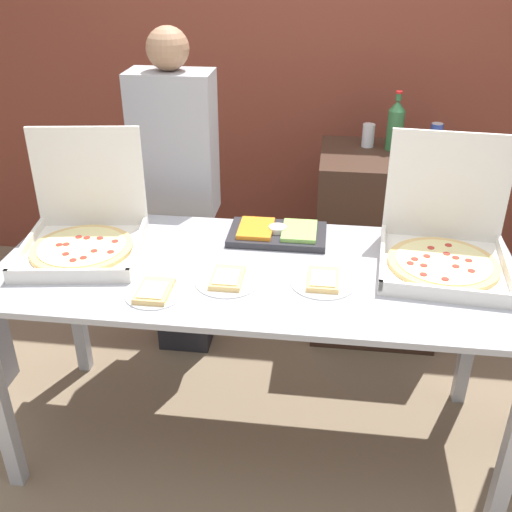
{
  "coord_description": "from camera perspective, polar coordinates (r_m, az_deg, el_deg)",
  "views": [
    {
      "loc": [
        0.26,
        -2.05,
        2.09
      ],
      "look_at": [
        0.0,
        0.0,
        0.96
      ],
      "focal_mm": 42.0,
      "sensor_mm": 36.0,
      "label": 1
    }
  ],
  "objects": [
    {
      "name": "veggie_tray",
      "position": [
        2.6,
        2.06,
        2.2
      ],
      "size": [
        0.42,
        0.25,
        0.05
      ],
      "color": "#28282D",
      "rests_on": "buffet_table"
    },
    {
      "name": "brick_wall_behind",
      "position": [
        3.82,
        3.41,
        18.14
      ],
      "size": [
        10.0,
        0.06,
        2.8
      ],
      "color": "brown",
      "rests_on": "ground_plane"
    },
    {
      "name": "sideboard_podium",
      "position": [
        3.45,
        11.51,
        1.09
      ],
      "size": [
        0.69,
        0.58,
        1.06
      ],
      "color": "#382319",
      "rests_on": "ground_plane"
    },
    {
      "name": "pizza_box_far_left",
      "position": [
        2.58,
        -16.08,
        2.38
      ],
      "size": [
        0.54,
        0.55,
        0.47
      ],
      "rotation": [
        0.0,
        0.0,
        0.14
      ],
      "color": "silver",
      "rests_on": "buffet_table"
    },
    {
      "name": "soda_can_silver",
      "position": [
        3.33,
        10.65,
        11.23
      ],
      "size": [
        0.07,
        0.07,
        0.12
      ],
      "color": "silver",
      "rests_on": "sideboard_podium"
    },
    {
      "name": "buffet_table",
      "position": [
        2.43,
        0.0,
        -3.4
      ],
      "size": [
        2.06,
        0.87,
        0.91
      ],
      "color": "#A8AAB2",
      "rests_on": "ground_plane"
    },
    {
      "name": "soda_bottle",
      "position": [
        3.29,
        13.15,
        12.09
      ],
      "size": [
        0.09,
        0.09,
        0.31
      ],
      "color": "#2D6638",
      "rests_on": "sideboard_podium"
    },
    {
      "name": "paper_plate_front_center",
      "position": [
        2.22,
        -9.67,
        -3.39
      ],
      "size": [
        0.22,
        0.22,
        0.03
      ],
      "color": "white",
      "rests_on": "buffet_table"
    },
    {
      "name": "soda_can_colored",
      "position": [
        3.42,
        16.77,
        11.0
      ],
      "size": [
        0.07,
        0.07,
        0.12
      ],
      "color": "#334CB2",
      "rests_on": "sideboard_podium"
    },
    {
      "name": "paper_plate_front_right",
      "position": [
        2.28,
        -2.74,
        -2.21
      ],
      "size": [
        0.25,
        0.25,
        0.03
      ],
      "color": "white",
      "rests_on": "buffet_table"
    },
    {
      "name": "ground_plane",
      "position": [
        2.94,
        0.0,
        -16.75
      ],
      "size": [
        16.0,
        16.0,
        0.0
      ],
      "primitive_type": "plane",
      "color": "#847056"
    },
    {
      "name": "paper_plate_front_left",
      "position": [
        2.28,
        6.4,
        -2.35
      ],
      "size": [
        0.25,
        0.25,
        0.03
      ],
      "color": "white",
      "rests_on": "buffet_table"
    },
    {
      "name": "person_guest_cap",
      "position": [
        3.07,
        -7.47,
        5.57
      ],
      "size": [
        0.4,
        0.22,
        1.72
      ],
      "rotation": [
        0.0,
        0.0,
        3.14
      ],
      "color": "black",
      "rests_on": "ground_plane"
    },
    {
      "name": "pizza_box_far_right",
      "position": [
        2.48,
        17.48,
        1.12
      ],
      "size": [
        0.53,
        0.54,
        0.48
      ],
      "rotation": [
        0.0,
        0.0,
        -0.08
      ],
      "color": "silver",
      "rests_on": "buffet_table"
    }
  ]
}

